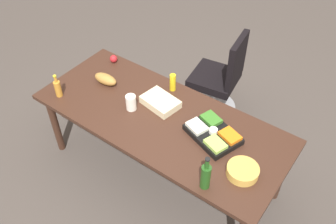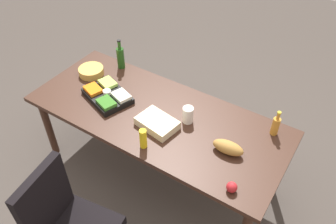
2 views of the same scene
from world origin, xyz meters
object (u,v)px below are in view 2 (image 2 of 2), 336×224
object	(u,v)px
chip_bowl	(91,71)
wine_bottle	(121,57)
bread_loaf	(228,147)
sheet_cake	(157,123)
veggie_tray	(107,95)
apple_red	(232,187)
dressing_bottle	(276,125)
conference_table	(156,120)
mayo_jar	(188,115)
mustard_bottle	(143,139)

from	to	relation	value
chip_bowl	wine_bottle	bearing A→B (deg)	56.40
bread_loaf	chip_bowl	size ratio (longest dim) A/B	1.01
bread_loaf	chip_bowl	world-z (taller)	bread_loaf
sheet_cake	veggie_tray	world-z (taller)	veggie_tray
apple_red	dressing_bottle	world-z (taller)	dressing_bottle
bread_loaf	veggie_tray	distance (m)	1.17
conference_table	bread_loaf	bearing A→B (deg)	-4.91
veggie_tray	mayo_jar	distance (m)	0.76
mustard_bottle	mayo_jar	bearing A→B (deg)	71.69
mustard_bottle	veggie_tray	world-z (taller)	mustard_bottle
apple_red	veggie_tray	bearing A→B (deg)	167.57
mustard_bottle	mayo_jar	xyz separation A→B (m)	(0.14, 0.42, -0.01)
sheet_cake	mustard_bottle	size ratio (longest dim) A/B	1.89
wine_bottle	dressing_bottle	bearing A→B (deg)	-2.29
dressing_bottle	conference_table	bearing A→B (deg)	-160.71
veggie_tray	wine_bottle	bearing A→B (deg)	114.26
chip_bowl	sheet_cake	bearing A→B (deg)	-14.82
wine_bottle	apple_red	world-z (taller)	wine_bottle
conference_table	mayo_jar	xyz separation A→B (m)	(0.27, 0.07, 0.14)
sheet_cake	dressing_bottle	bearing A→B (deg)	28.03
chip_bowl	mayo_jar	world-z (taller)	mayo_jar
mustard_bottle	bread_loaf	size ratio (longest dim) A/B	0.71
chip_bowl	veggie_tray	bearing A→B (deg)	-27.75
sheet_cake	chip_bowl	size ratio (longest dim) A/B	1.34
conference_table	veggie_tray	world-z (taller)	veggie_tray
veggie_tray	chip_bowl	world-z (taller)	veggie_tray
wine_bottle	chip_bowl	world-z (taller)	wine_bottle
dressing_bottle	mustard_bottle	bearing A→B (deg)	-139.33
sheet_cake	veggie_tray	bearing A→B (deg)	174.54
apple_red	mayo_jar	bearing A→B (deg)	144.29
apple_red	mustard_bottle	bearing A→B (deg)	179.66
sheet_cake	wine_bottle	xyz separation A→B (m)	(-0.77, 0.50, 0.08)
conference_table	chip_bowl	bearing A→B (deg)	171.27
conference_table	bread_loaf	xyz separation A→B (m)	(0.69, -0.06, 0.12)
dressing_bottle	veggie_tray	bearing A→B (deg)	-164.63
conference_table	mustard_bottle	distance (m)	0.41
dressing_bottle	mayo_jar	world-z (taller)	dressing_bottle
sheet_cake	dressing_bottle	xyz separation A→B (m)	(0.82, 0.44, 0.05)
apple_red	dressing_bottle	bearing A→B (deg)	85.85
mayo_jar	wine_bottle	bearing A→B (deg)	161.67
sheet_cake	chip_bowl	world-z (taller)	same
dressing_bottle	mayo_jar	xyz separation A→B (m)	(-0.65, -0.25, -0.02)
conference_table	sheet_cake	world-z (taller)	sheet_cake
sheet_cake	dressing_bottle	distance (m)	0.93
bread_loaf	veggie_tray	world-z (taller)	bread_loaf
wine_bottle	dressing_bottle	distance (m)	1.60
sheet_cake	mayo_jar	distance (m)	0.26
conference_table	mayo_jar	size ratio (longest dim) A/B	15.71
wine_bottle	mayo_jar	xyz separation A→B (m)	(0.95, -0.31, -0.05)
wine_bottle	bread_loaf	xyz separation A→B (m)	(1.37, -0.44, -0.07)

